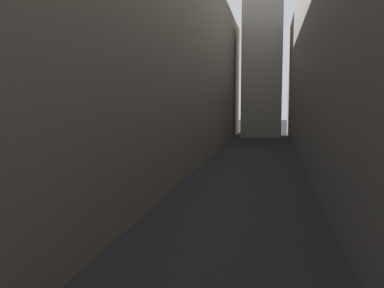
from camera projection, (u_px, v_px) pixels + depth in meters
name	position (u px, v px, depth m)	size (l,w,h in m)	color
ground_plane	(249.00, 171.00, 42.32)	(264.00, 264.00, 0.00)	#232326
building_block_left	(150.00, 57.00, 45.15)	(10.76, 108.00, 23.57)	#756B5B
building_block_right	(367.00, 59.00, 41.10)	(11.34, 108.00, 22.36)	slate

